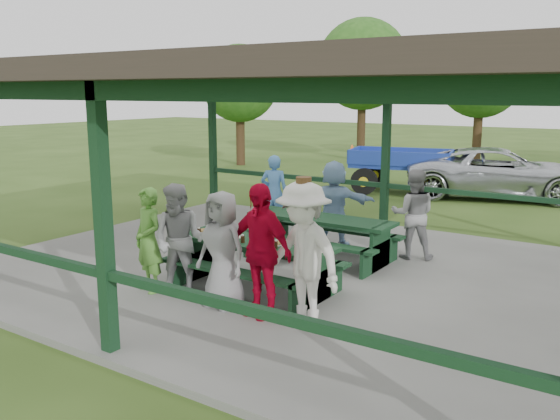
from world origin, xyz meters
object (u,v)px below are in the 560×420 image
Objects in this scene: contestant_grey_mid at (222,249)px; contestant_red at (260,250)px; spectator_lblue at (334,203)px; contestant_grey_left at (179,240)px; contestant_green at (149,240)px; pickup_truck at (500,173)px; picnic_table_near at (255,259)px; farm_trailer at (401,170)px; spectator_blue at (274,193)px; spectator_grey at (413,214)px; contestant_white_fedora at (303,255)px; picnic_table_far at (320,232)px.

contestant_red is at bearing 5.74° from contestant_grey_mid.
contestant_grey_mid is 3.72m from spectator_lblue.
contestant_grey_left is 0.92× the size of contestant_red.
pickup_truck is (2.19, 11.47, -0.16)m from contestant_green.
farm_trailer is at bearing 100.11° from picnic_table_near.
spectator_lblue reaches higher than spectator_blue.
contestant_green is 0.94× the size of spectator_lblue.
picnic_table_near is at bearing 44.13° from spectator_grey.
contestant_white_fedora is 5.24m from spectator_blue.
contestant_grey_mid is at bearing -88.69° from picnic_table_far.
contestant_white_fedora reaches higher than farm_trailer.
contestant_grey_mid is 0.31× the size of pickup_truck.
pickup_truck is (-0.36, 11.34, -0.31)m from contestant_white_fedora.
contestant_red reaches higher than contestant_grey_left.
contestant_white_fedora reaches higher than contestant_grey_left.
farm_trailer is (-2.41, 10.69, -0.29)m from contestant_red.
contestant_green is 0.96× the size of contestant_grey_mid.
contestant_white_fedora is (1.26, 0.03, 0.12)m from contestant_grey_mid.
pickup_truck reaches higher than picnic_table_far.
picnic_table_near is 2.00m from picnic_table_far.
pickup_truck is (1.70, 11.36, -0.20)m from contestant_grey_left.
pickup_truck reaches higher than farm_trailer.
contestant_grey_left is 0.99× the size of spectator_lblue.
spectator_lblue reaches higher than pickup_truck.
spectator_lblue is (-0.26, 2.92, 0.35)m from picnic_table_near.
contestant_grey_mid is at bearing -93.26° from farm_trailer.
spectator_grey reaches higher than contestant_green.
spectator_grey is at bearing 88.74° from contestant_red.
contestant_white_fedora is 1.15× the size of spectator_lblue.
spectator_lblue reaches higher than contestant_grey_mid.
picnic_table_near is 1.56× the size of contestant_grey_mid.
contestant_white_fedora is (2.55, 0.13, 0.15)m from contestant_green.
contestant_grey_mid is (0.79, -0.01, -0.01)m from contestant_grey_left.
contestant_green is 1.91m from contestant_red.
farm_trailer is at bearing -88.16° from spectator_grey.
contestant_white_fedora is 11.12m from farm_trailer.
picnic_table_near is at bearing 73.36° from spectator_lblue.
farm_trailer is (-0.51, 10.81, -0.18)m from contestant_green.
spectator_grey is (1.30, 2.93, 0.32)m from picnic_table_near.
spectator_blue reaches higher than contestant_green.
contestant_green is at bearing -112.99° from picnic_table_far.
contestant_grey_mid is 0.91× the size of contestant_red.
contestant_grey_mid is at bearing 158.85° from pickup_truck.
contestant_grey_mid is 0.40× the size of farm_trailer.
picnic_table_far is at bearing 12.88° from spectator_grey.
picnic_table_far is 1.40× the size of contestant_white_fedora.
farm_trailer is at bearing 107.72° from contestant_green.
spectator_grey is 0.39× the size of farm_trailer.
contestant_green is at bearing -144.79° from picnic_table_near.
spectator_grey is (3.23, -0.45, -0.01)m from spectator_blue.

